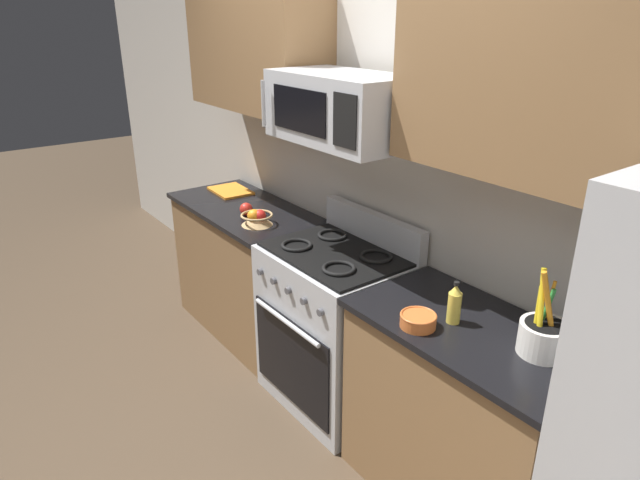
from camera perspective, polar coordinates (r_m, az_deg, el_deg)
ground_plane at (r=3.16m, az=-8.06°, el=-19.61°), size 16.00×16.00×0.00m
wall_back at (r=3.04m, az=7.05°, el=6.89°), size 8.00×0.10×2.60m
counter_left at (r=3.88m, az=-7.44°, el=-2.95°), size 1.17×0.58×0.91m
range_oven at (r=3.15m, az=1.52°, el=-8.77°), size 0.76×0.63×1.09m
counter_right at (r=2.64m, az=14.24°, el=-17.01°), size 1.03×0.58×0.91m
microwave at (r=2.75m, az=2.20°, el=13.31°), size 0.76×0.44×0.33m
upper_cabinets_left at (r=3.59m, az=-6.60°, el=18.61°), size 1.16×0.34×0.69m
upper_cabinets_right at (r=2.19m, az=20.41°, el=15.06°), size 1.02×0.34×0.69m
utensil_crock at (r=2.26m, az=21.85°, el=-9.10°), size 0.19×0.19×0.34m
fruit_basket at (r=3.36m, az=-6.46°, el=2.23°), size 0.19×0.19×0.10m
apple_loose at (r=3.53m, az=-7.54°, el=3.14°), size 0.08×0.08×0.08m
cutting_board at (r=4.03m, az=-9.11°, el=4.99°), size 0.33×0.24×0.02m
bottle_oil at (r=2.36m, az=13.55°, el=-6.37°), size 0.06×0.06×0.18m
prep_bowl at (r=2.33m, az=9.98°, el=-8.03°), size 0.15×0.15×0.06m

